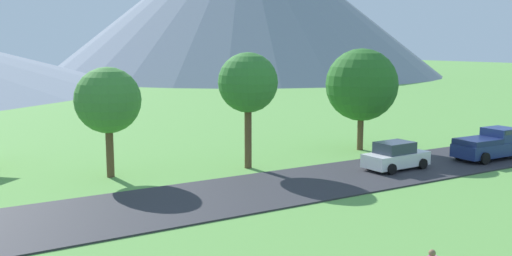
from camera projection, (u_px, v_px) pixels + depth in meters
The scene contains 6 objects.
road_strip at pixel (226, 196), 28.43m from camera, with size 160.00×6.74×0.08m, color #2D2D33.
tree_near_left at pixel (362, 85), 40.34m from camera, with size 5.18×5.18×7.33m.
tree_left_of_center at pixel (108, 101), 31.97m from camera, with size 3.77×3.77×6.35m.
tree_center at pixel (248, 83), 34.23m from camera, with size 3.66×3.66×7.14m.
parked_car_white_west_end at pixel (396, 156), 34.23m from camera, with size 4.27×2.21×1.68m.
pickup_truck_navy_west_side at pixel (491, 144), 37.32m from camera, with size 5.23×2.39×1.99m.
Camera 1 is at (-13.05, 2.04, 7.60)m, focal length 39.57 mm.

